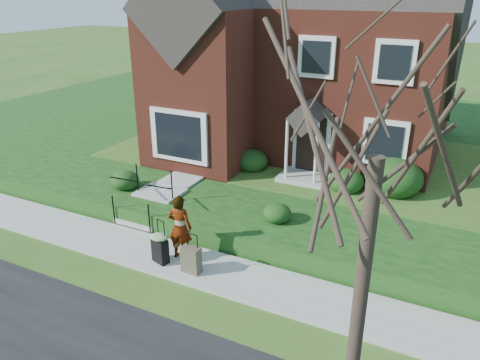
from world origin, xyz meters
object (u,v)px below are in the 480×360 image
Objects in this scene: front_steps at (152,203)px; tree_verge at (381,128)px; woman at (180,227)px; suitcase_black at (160,246)px; suitcase_olive at (191,260)px.

front_steps is 9.42m from tree_verge.
woman is (2.19, -1.70, 0.49)m from front_steps.
suitcase_olive is at bearing 15.05° from suitcase_black.
suitcase_black is 0.17× the size of tree_verge.
suitcase_black reaches higher than suitcase_olive.
woman reaches higher than suitcase_olive.
woman is at bearing -37.85° from front_steps.
woman is 0.70m from suitcase_black.
woman is 0.25× the size of tree_verge.
front_steps is 0.29× the size of tree_verge.
tree_verge is at bearing -29.44° from front_steps.
suitcase_black is (-0.36, -0.43, -0.42)m from woman.
suitcase_black is 1.14× the size of suitcase_olive.
tree_verge is at bearing -21.39° from suitcase_olive.
front_steps is 2.81m from woman.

